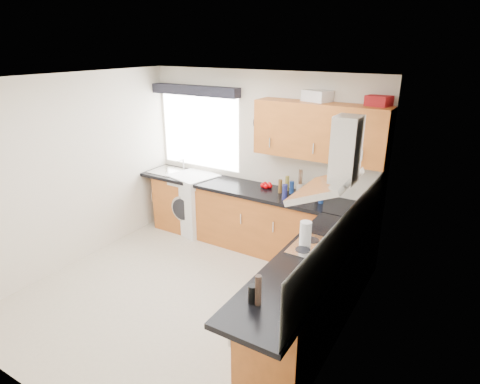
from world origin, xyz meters
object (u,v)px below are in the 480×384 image
Objects in this scene: extractor_hood at (336,168)px; washing_machine at (194,203)px; oven at (315,290)px; upper_cabinets at (320,131)px.

extractor_hood is 0.84× the size of washing_machine.
extractor_hood reaches higher than washing_machine.
oven is 2.78m from washing_machine.
extractor_hood is 0.46× the size of upper_cabinets.
extractor_hood is (0.10, -0.00, 1.34)m from oven.
oven is 0.50× the size of upper_cabinets.
extractor_hood is at bearing -0.00° from oven.
upper_cabinets is 1.84× the size of washing_machine.
upper_cabinets is at bearing 112.54° from oven.
extractor_hood is at bearing -11.25° from washing_machine.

